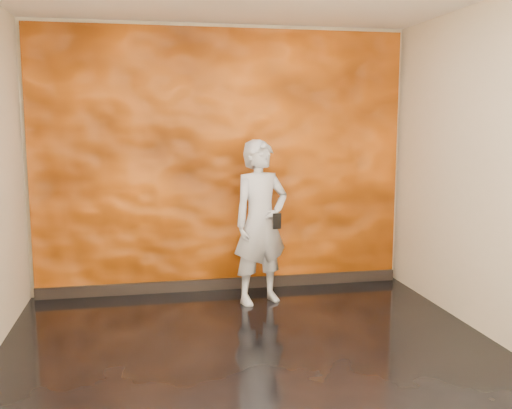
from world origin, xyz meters
The scene contains 5 objects.
room centered at (0.00, 0.00, 1.40)m, with size 4.02×4.02×2.81m.
feature_wall centered at (0.00, 1.96, 1.38)m, with size 3.90×0.06×2.75m, color orange.
baseboard centered at (0.00, 1.92, 0.06)m, with size 3.90×0.04×0.12m, color black.
man centered at (0.30, 1.42, 0.81)m, with size 0.59×0.39×1.63m, color #9498A3.
phone centered at (0.41, 1.19, 0.86)m, with size 0.08×0.02×0.15m, color black.
Camera 1 is at (-0.80, -4.02, 1.80)m, focal length 40.00 mm.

